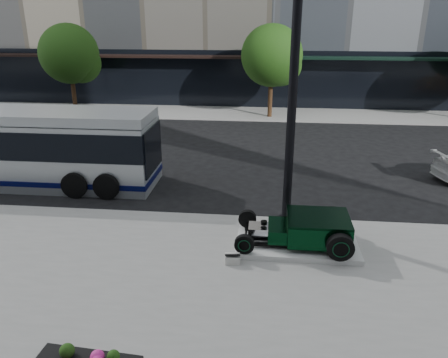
# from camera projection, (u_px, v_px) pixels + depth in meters

# --- Properties ---
(ground) EXTENTS (120.00, 120.00, 0.00)m
(ground) POSITION_uv_depth(u_px,v_px,m) (240.00, 195.00, 16.22)
(ground) COLOR black
(ground) RESTS_ON ground
(sidewalk_far) EXTENTS (70.00, 4.00, 0.12)m
(sidewalk_far) POSITION_uv_depth(u_px,v_px,m) (255.00, 114.00, 29.22)
(sidewalk_far) COLOR gray
(sidewalk_far) RESTS_ON ground
(street_trees) EXTENTS (29.80, 3.80, 5.70)m
(street_trees) POSITION_uv_depth(u_px,v_px,m) (274.00, 58.00, 26.94)
(street_trees) COLOR black
(street_trees) RESTS_ON sidewalk_far
(display_plinth) EXTENTS (3.40, 1.80, 0.15)m
(display_plinth) POSITION_uv_depth(u_px,v_px,m) (297.00, 244.00, 12.38)
(display_plinth) COLOR silver
(display_plinth) RESTS_ON sidewalk_near
(hot_rod) EXTENTS (3.22, 2.00, 0.81)m
(hot_rod) POSITION_uv_depth(u_px,v_px,m) (310.00, 229.00, 12.17)
(hot_rod) COLOR black
(hot_rod) RESTS_ON display_plinth
(info_plaque) EXTENTS (0.43, 0.34, 0.31)m
(info_plaque) POSITION_uv_depth(u_px,v_px,m) (232.00, 258.00, 11.55)
(info_plaque) COLOR silver
(info_plaque) RESTS_ON sidewalk_near
(lamppost) EXTENTS (0.48, 0.48, 8.66)m
(lamppost) POSITION_uv_depth(u_px,v_px,m) (293.00, 96.00, 12.38)
(lamppost) COLOR black
(lamppost) RESTS_ON sidewalk_near
(transit_bus) EXTENTS (12.12, 2.88, 2.92)m
(transit_bus) POSITION_uv_depth(u_px,v_px,m) (3.00, 146.00, 17.04)
(transit_bus) COLOR #B1B7BB
(transit_bus) RESTS_ON ground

